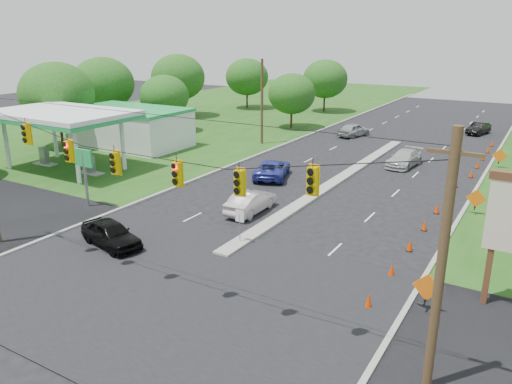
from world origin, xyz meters
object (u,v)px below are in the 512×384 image
Objects in this scene: black_sedan at (111,234)px; blue_pickup at (272,169)px; gas_station at (120,125)px; white_sedan at (251,202)px.

black_sedan is 0.82× the size of blue_pickup.
white_sedan is (21.42, -9.38, -1.82)m from gas_station.
white_sedan is 0.85× the size of blue_pickup.
gas_station is 23.45m from white_sedan.
white_sedan reaches higher than blue_pickup.
black_sedan is at bearing 67.50° from blue_pickup.
black_sedan is 9.65m from white_sedan.
gas_station reaches higher than blue_pickup.
gas_station is 3.67× the size of blue_pickup.
black_sedan is at bearing -46.05° from gas_station.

